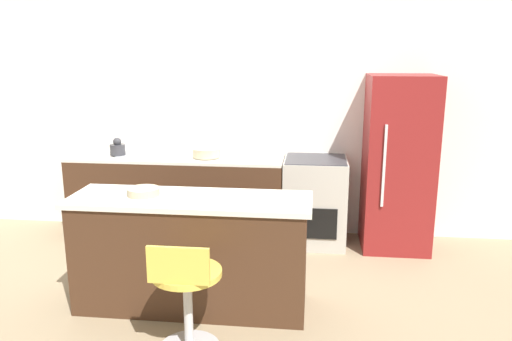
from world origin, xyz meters
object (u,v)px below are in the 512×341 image
at_px(stool_chair, 187,296).
at_px(mixing_bowl, 206,153).
at_px(oven_range, 315,201).
at_px(refrigerator, 398,164).
at_px(kettle, 118,148).

bearing_deg(stool_chair, mixing_bowl, 98.20).
xyz_separation_m(oven_range, refrigerator, (0.81, -0.01, 0.42)).
bearing_deg(stool_chair, oven_range, 68.41).
distance_m(refrigerator, stool_chair, 2.67).
height_order(kettle, mixing_bowl, kettle).
relative_size(kettle, mixing_bowl, 0.66).
distance_m(stool_chair, mixing_bowl, 2.12).
bearing_deg(refrigerator, oven_range, 179.23).
distance_m(kettle, mixing_bowl, 0.94).
distance_m(stool_chair, kettle, 2.44).
bearing_deg(oven_range, mixing_bowl, -177.53).
xyz_separation_m(refrigerator, mixing_bowl, (-1.92, -0.04, 0.07)).
relative_size(stool_chair, kettle, 4.44).
relative_size(oven_range, kettle, 4.87).
height_order(oven_range, stool_chair, oven_range).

